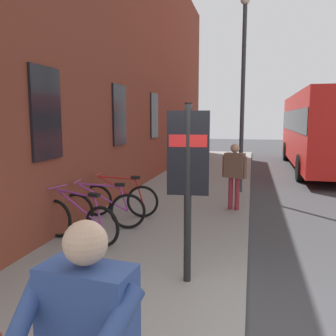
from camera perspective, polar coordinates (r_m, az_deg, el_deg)
ground at (r=9.91m, az=18.75°, el=-5.97°), size 60.00×60.00×0.00m
sidewalk_pavement at (r=11.93m, az=4.58°, el=-2.93°), size 24.00×3.50×0.12m
station_facade at (r=13.29m, az=-3.68°, el=16.89°), size 22.00×0.65×8.75m
bicycle_nearest_sign at (r=6.60m, az=-14.10°, el=-8.20°), size 0.60×1.73×0.97m
bicycle_mid_rack at (r=7.28m, az=-10.49°, el=-6.55°), size 0.52×1.75×0.97m
bicycle_far_end at (r=8.07m, az=-7.72°, el=-5.04°), size 0.48×1.76×0.97m
transit_info_sign at (r=4.66m, az=3.22°, el=0.51°), size 0.13×0.55×2.40m
city_bus at (r=17.32m, az=23.37°, el=6.05°), size 10.53×2.73×3.35m
pedestrian_by_facade at (r=8.66m, az=10.59°, el=-0.27°), size 0.35×0.59×1.60m
street_lamp at (r=10.83m, az=11.93°, el=13.72°), size 0.28×0.28×5.64m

